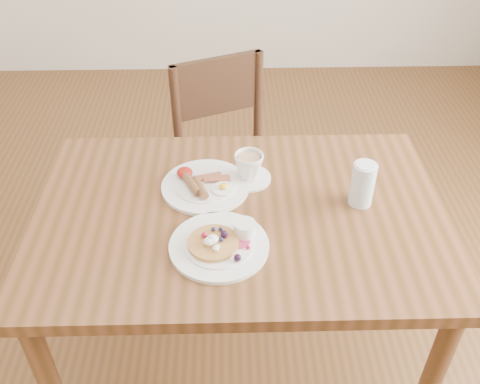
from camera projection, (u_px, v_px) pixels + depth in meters
The scene contains 7 objects.
ground at pixel (240, 360), 2.03m from camera, with size 5.00×5.00×0.00m, color brown.
dining_table at pixel (240, 235), 1.62m from camera, with size 1.20×0.80×0.75m.
chair_far at pixel (230, 158), 2.21m from camera, with size 0.55×0.55×0.88m.
pancake_plate at pixel (221, 243), 1.43m from camera, with size 0.27×0.27×0.06m.
breakfast_plate at pixel (204, 185), 1.64m from camera, with size 0.27×0.27×0.04m.
teacup_saucer at pixel (249, 168), 1.65m from camera, with size 0.14×0.14×0.09m.
water_glass at pixel (363, 184), 1.55m from camera, with size 0.07×0.07×0.14m, color silver.
Camera 1 is at (-0.03, -1.18, 1.77)m, focal length 40.00 mm.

